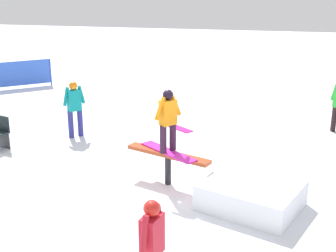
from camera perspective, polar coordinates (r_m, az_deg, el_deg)
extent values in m
plane|color=white|center=(10.39, 0.00, -7.07)|extent=(60.00, 60.00, 0.00)
cylinder|color=black|center=(10.25, 0.00, -5.39)|extent=(0.14, 0.14, 0.66)
cube|color=#A53F1E|center=(10.11, 0.00, -3.45)|extent=(1.97, 0.99, 0.08)
cube|color=white|center=(9.44, 10.10, -8.30)|extent=(2.22, 2.05, 0.53)
cube|color=#C01F98|center=(10.09, 0.00, -3.16)|extent=(1.40, 1.17, 0.03)
cylinder|color=#301930|center=(10.06, 0.59, -1.29)|extent=(0.14, 0.14, 0.60)
cylinder|color=#301930|center=(9.90, -0.60, -1.63)|extent=(0.14, 0.14, 0.60)
cube|color=orange|center=(9.81, 0.00, 1.68)|extent=(0.38, 0.40, 0.54)
cylinder|color=orange|center=(9.91, 0.96, 2.58)|extent=(0.25, 0.28, 0.49)
cylinder|color=orange|center=(9.64, -0.99, 2.14)|extent=(0.25, 0.28, 0.49)
sphere|color=black|center=(9.71, 0.00, 3.83)|extent=(0.22, 0.22, 0.22)
cube|color=red|center=(6.50, -1.96, -13.18)|extent=(0.30, 0.40, 0.59)
cylinder|color=red|center=(6.26, -2.94, -13.09)|extent=(0.14, 0.23, 0.52)
cylinder|color=red|center=(6.60, -1.06, -11.29)|extent=(0.14, 0.23, 0.52)
sphere|color=red|center=(6.29, -2.00, -10.00)|extent=(0.23, 0.23, 0.23)
cylinder|color=black|center=(14.49, 19.57, 0.82)|extent=(0.15, 0.15, 0.75)
cylinder|color=green|center=(14.34, 19.64, 3.96)|extent=(0.21, 0.21, 0.52)
cylinder|color=navy|center=(13.41, -11.76, 0.19)|extent=(0.15, 0.15, 0.77)
cylinder|color=navy|center=(13.50, -10.65, 0.38)|extent=(0.15, 0.15, 0.77)
cube|color=#0D8B8C|center=(13.26, -11.38, 3.10)|extent=(0.41, 0.41, 0.60)
cylinder|color=#0D8B8C|center=(13.16, -12.33, 3.53)|extent=(0.21, 0.20, 0.53)
cylinder|color=#0D8B8C|center=(13.30, -10.51, 3.80)|extent=(0.21, 0.20, 0.53)
sphere|color=orange|center=(13.16, -11.49, 4.84)|extent=(0.23, 0.23, 0.23)
cube|color=#C81D8F|center=(14.12, 0.91, -0.10)|extent=(1.19, 1.03, 0.02)
cube|color=#3F3F44|center=(13.14, -19.33, -1.61)|extent=(0.38, 0.16, 0.44)
cube|color=black|center=(13.01, -19.47, 0.33)|extent=(0.43, 0.18, 0.40)
cylinder|color=blue|center=(20.04, -14.13, 6.41)|extent=(0.06, 0.06, 1.10)
cube|color=blue|center=(19.71, -19.71, 5.87)|extent=(3.06, 2.48, 0.99)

